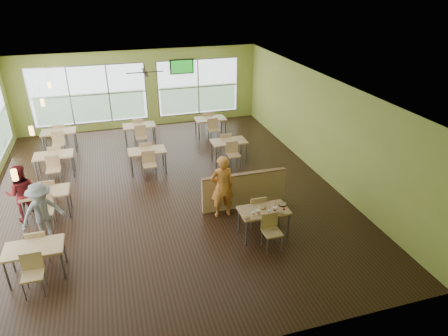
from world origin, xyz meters
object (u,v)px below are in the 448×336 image
at_px(half_wall_divider, 244,190).
at_px(man_plaid, 222,187).
at_px(main_table, 264,214).
at_px(food_basket, 282,204).

distance_m(half_wall_divider, man_plaid, 0.84).
distance_m(main_table, food_basket, 0.53).
xyz_separation_m(man_plaid, food_basket, (1.22, -1.13, -0.10)).
xyz_separation_m(main_table, man_plaid, (-0.71, 1.18, 0.25)).
bearing_deg(main_table, food_basket, 6.03).
bearing_deg(half_wall_divider, man_plaid, -159.61).
bearing_deg(half_wall_divider, food_basket, -70.11).
relative_size(half_wall_divider, man_plaid, 1.37).
height_order(half_wall_divider, man_plaid, man_plaid).
xyz_separation_m(half_wall_divider, food_basket, (0.51, -1.40, 0.26)).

